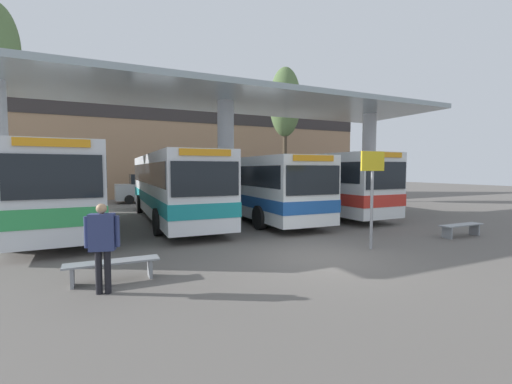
{
  "coord_description": "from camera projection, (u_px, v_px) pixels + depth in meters",
  "views": [
    {
      "loc": [
        -5.62,
        -7.84,
        2.48
      ],
      "look_at": [
        0.0,
        4.12,
        1.6
      ],
      "focal_mm": 24.0,
      "sensor_mm": 36.0,
      "label": 1
    }
  ],
  "objects": [
    {
      "name": "transit_bus_far_right_bay",
      "position": [
        304.0,
        181.0,
        20.02
      ],
      "size": [
        2.84,
        12.38,
        3.23
      ],
      "rotation": [
        0.0,
        0.0,
        3.16
      ],
      "color": "white",
      "rests_on": "ground_plane"
    },
    {
      "name": "info_sign_platform",
      "position": [
        372.0,
        180.0,
        10.52
      ],
      "size": [
        0.9,
        0.09,
        3.03
      ],
      "color": "gray",
      "rests_on": "ground_plane"
    },
    {
      "name": "ground_plane",
      "position": [
        318.0,
        257.0,
        9.63
      ],
      "size": [
        100.0,
        100.0,
        0.0
      ],
      "primitive_type": "plane",
      "color": "#605B56"
    },
    {
      "name": "townhouse_backdrop",
      "position": [
        166.0,
        139.0,
        29.58
      ],
      "size": [
        40.0,
        0.58,
        8.69
      ],
      "color": "#9E7A5B",
      "rests_on": "ground_plane"
    },
    {
      "name": "transit_bus_right_bay",
      "position": [
        255.0,
        185.0,
        17.55
      ],
      "size": [
        2.96,
        11.07,
        3.03
      ],
      "rotation": [
        0.0,
        0.0,
        3.11
      ],
      "color": "white",
      "rests_on": "ground_plane"
    },
    {
      "name": "transit_bus_center_bay",
      "position": [
        172.0,
        184.0,
        16.68
      ],
      "size": [
        2.9,
        12.5,
        3.16
      ],
      "rotation": [
        0.0,
        0.0,
        3.12
      ],
      "color": "silver",
      "rests_on": "ground_plane"
    },
    {
      "name": "pedestrian_waiting",
      "position": [
        102.0,
        239.0,
        6.76
      ],
      "size": [
        0.67,
        0.37,
        1.81
      ],
      "rotation": [
        0.0,
        0.0,
        -0.25
      ],
      "color": "black",
      "rests_on": "ground_plane"
    },
    {
      "name": "station_canopy",
      "position": [
        226.0,
        113.0,
        16.06
      ],
      "size": [
        22.73,
        6.52,
        5.92
      ],
      "color": "silver",
      "rests_on": "ground_plane"
    },
    {
      "name": "poplar_tree_behind_right",
      "position": [
        285.0,
        103.0,
        26.44
      ],
      "size": [
        2.42,
        2.42,
        10.34
      ],
      "color": "#473A2B",
      "rests_on": "ground_plane"
    },
    {
      "name": "waiting_bench_mid_platform",
      "position": [
        113.0,
        266.0,
        7.54
      ],
      "size": [
        1.98,
        0.44,
        0.46
      ],
      "color": "gray",
      "rests_on": "ground_plane"
    },
    {
      "name": "waiting_bench_near_pillar",
      "position": [
        461.0,
        227.0,
        12.57
      ],
      "size": [
        1.92,
        0.44,
        0.46
      ],
      "color": "gray",
      "rests_on": "ground_plane"
    },
    {
      "name": "parked_car_street",
      "position": [
        148.0,
        189.0,
        25.62
      ],
      "size": [
        4.67,
        1.92,
        2.12
      ],
      "rotation": [
        0.0,
        0.0,
        0.0
      ],
      "color": "#B2B7BC",
      "rests_on": "ground_plane"
    },
    {
      "name": "transit_bus_left_bay",
      "position": [
        64.0,
        185.0,
        13.95
      ],
      "size": [
        3.08,
        10.97,
        3.33
      ],
      "rotation": [
        0.0,
        0.0,
        3.17
      ],
      "color": "silver",
      "rests_on": "ground_plane"
    }
  ]
}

